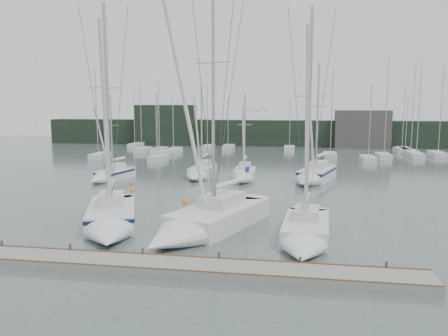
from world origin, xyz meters
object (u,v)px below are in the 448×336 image
object	(u,v)px
sailboat_mid_c	(244,176)
sailboat_mid_d	(313,176)
sailboat_near_left	(110,222)
sailboat_near_right	(305,237)
sailboat_mid_a	(109,176)
sailboat_mid_b	(200,174)
buoy_a	(186,202)
buoy_c	(133,190)
sailboat_near_center	(197,226)

from	to	relation	value
sailboat_mid_c	sailboat_mid_d	size ratio (longest dim) A/B	0.75
sailboat_near_left	sailboat_near_right	xyz separation A→B (m)	(12.16, -0.94, -0.12)
sailboat_mid_a	sailboat_mid_b	world-z (taller)	sailboat_mid_b
sailboat_near_right	sailboat_mid_d	xyz separation A→B (m)	(1.25, 21.16, 0.12)
sailboat_mid_c	buoy_a	xyz separation A→B (m)	(-3.54, -11.15, -0.52)
buoy_c	sailboat_near_right	bearing A→B (deg)	-41.69
sailboat_near_left	sailboat_mid_b	xyz separation A→B (m)	(1.25, 20.80, -0.09)
sailboat_near_right	sailboat_mid_d	distance (m)	21.20
sailboat_mid_a	buoy_c	world-z (taller)	sailboat_mid_a
sailboat_mid_d	buoy_c	size ratio (longest dim) A/B	24.73
buoy_a	sailboat_near_right	bearing A→B (deg)	-45.87
sailboat_near_left	sailboat_mid_d	xyz separation A→B (m)	(13.41, 20.22, 0.00)
sailboat_near_left	sailboat_mid_d	distance (m)	24.27
sailboat_near_right	sailboat_mid_b	distance (m)	24.32
sailboat_near_left	sailboat_near_right	bearing A→B (deg)	-25.44
sailboat_near_right	sailboat_near_center	bearing A→B (deg)	175.95
sailboat_mid_a	sailboat_mid_b	bearing A→B (deg)	30.94
sailboat_near_right	buoy_c	xyz separation A→B (m)	(-15.69, 13.98, -0.51)
sailboat_mid_a	sailboat_mid_d	size ratio (longest dim) A/B	0.74
sailboat_near_left	sailboat_mid_d	world-z (taller)	sailboat_near_left
sailboat_near_right	sailboat_mid_c	world-z (taller)	sailboat_near_right
sailboat_near_right	sailboat_mid_a	size ratio (longest dim) A/B	1.48
sailboat_near_right	sailboat_mid_a	distance (m)	27.32
sailboat_mid_b	sailboat_mid_a	bearing A→B (deg)	-158.89
sailboat_near_left	sailboat_near_center	bearing A→B (deg)	-21.23
sailboat_near_left	sailboat_near_right	world-z (taller)	sailboat_near_left
sailboat_near_right	sailboat_mid_d	world-z (taller)	sailboat_near_right
sailboat_near_left	buoy_c	distance (m)	13.53
sailboat_mid_b	sailboat_mid_c	world-z (taller)	sailboat_mid_b
sailboat_near_center	sailboat_mid_b	bearing A→B (deg)	123.87
sailboat_near_right	sailboat_near_left	bearing A→B (deg)	179.59
sailboat_near_right	sailboat_mid_a	bearing A→B (deg)	141.33
sailboat_mid_c	buoy_c	distance (m)	11.98
sailboat_mid_b	sailboat_mid_d	world-z (taller)	sailboat_mid_d
sailboat_mid_a	buoy_c	size ratio (longest dim) A/B	18.38
buoy_c	sailboat_near_center	bearing A→B (deg)	-54.84
sailboat_mid_a	buoy_a	size ratio (longest dim) A/B	16.24
sailboat_mid_a	sailboat_mid_d	xyz separation A→B (m)	(21.34, 2.65, 0.10)
sailboat_mid_a	sailboat_near_right	bearing A→B (deg)	-31.04
sailboat_mid_c	buoy_c	xyz separation A→B (m)	(-9.74, -6.95, -0.52)
sailboat_near_center	sailboat_near_left	bearing A→B (deg)	-158.31
sailboat_mid_c	buoy_c	size ratio (longest dim) A/B	18.52
sailboat_near_right	buoy_a	bearing A→B (deg)	138.13
sailboat_mid_a	sailboat_mid_b	xyz separation A→B (m)	(9.18, 3.22, 0.00)
sailboat_near_right	buoy_a	xyz separation A→B (m)	(-9.49, 9.79, -0.51)
sailboat_near_left	sailboat_near_center	distance (m)	5.67
sailboat_mid_b	buoy_c	distance (m)	9.12
buoy_a	buoy_c	distance (m)	7.48
sailboat_mid_c	sailboat_mid_d	world-z (taller)	sailboat_mid_d
sailboat_near_center	sailboat_mid_a	xyz separation A→B (m)	(-13.60, 17.60, -0.09)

